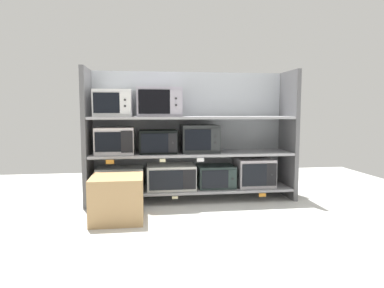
% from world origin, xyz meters
% --- Properties ---
extents(ground, '(6.37, 6.00, 0.02)m').
position_xyz_m(ground, '(0.00, -1.00, -0.01)').
color(ground, silver).
extents(back_panel, '(2.57, 0.04, 1.56)m').
position_xyz_m(back_panel, '(0.00, 0.28, 0.78)').
color(back_panel, '#9EA3A8').
rests_on(back_panel, ground).
extents(upright_left, '(0.05, 0.52, 1.56)m').
position_xyz_m(upright_left, '(-1.22, 0.00, 0.78)').
color(upright_left, '#5B5B5E').
rests_on(upright_left, ground).
extents(upright_right, '(0.05, 0.52, 1.56)m').
position_xyz_m(upright_right, '(1.22, 0.00, 0.78)').
color(upright_right, '#5B5B5E').
rests_on(upright_right, ground).
extents(shelf_0, '(2.37, 0.52, 0.03)m').
position_xyz_m(shelf_0, '(0.00, 0.00, 0.13)').
color(shelf_0, '#99999E').
rests_on(shelf_0, ground).
extents(microwave_0, '(0.54, 0.34, 0.27)m').
position_xyz_m(microwave_0, '(-0.85, -0.00, 0.28)').
color(microwave_0, '#A2A7A2').
rests_on(microwave_0, shelf_0).
extents(microwave_1, '(0.57, 0.43, 0.28)m').
position_xyz_m(microwave_1, '(-0.26, -0.00, 0.29)').
color(microwave_1, silver).
rests_on(microwave_1, shelf_0).
extents(microwave_2, '(0.44, 0.39, 0.26)m').
position_xyz_m(microwave_2, '(0.29, -0.00, 0.28)').
color(microwave_2, '#273533').
rests_on(microwave_2, shelf_0).
extents(microwave_3, '(0.45, 0.38, 0.34)m').
position_xyz_m(microwave_3, '(0.78, -0.00, 0.32)').
color(microwave_3, '#BCB4B9').
rests_on(microwave_3, shelf_0).
extents(price_tag_0, '(0.07, 0.00, 0.03)m').
position_xyz_m(price_tag_0, '(-0.23, -0.26, 0.10)').
color(price_tag_0, beige).
extents(price_tag_1, '(0.09, 0.00, 0.04)m').
position_xyz_m(price_tag_1, '(0.80, -0.26, 0.09)').
color(price_tag_1, orange).
extents(shelf_1, '(2.37, 0.52, 0.03)m').
position_xyz_m(shelf_1, '(0.00, 0.00, 0.56)').
color(shelf_1, '#99999E').
extents(microwave_4, '(0.44, 0.35, 0.30)m').
position_xyz_m(microwave_4, '(-0.90, -0.00, 0.73)').
color(microwave_4, silver).
rests_on(microwave_4, shelf_1).
extents(microwave_5, '(0.44, 0.38, 0.27)m').
position_xyz_m(microwave_5, '(-0.41, -0.00, 0.72)').
color(microwave_5, black).
rests_on(microwave_5, shelf_1).
extents(microwave_6, '(0.44, 0.38, 0.33)m').
position_xyz_m(microwave_6, '(0.09, -0.00, 0.74)').
color(microwave_6, '#282B2C').
rests_on(microwave_6, shelf_1).
extents(price_tag_2, '(0.09, 0.00, 0.05)m').
position_xyz_m(price_tag_2, '(-0.94, -0.26, 0.52)').
color(price_tag_2, orange).
extents(price_tag_3, '(0.06, 0.00, 0.04)m').
position_xyz_m(price_tag_3, '(-0.37, -0.26, 0.53)').
color(price_tag_3, beige).
extents(price_tag_4, '(0.08, 0.00, 0.04)m').
position_xyz_m(price_tag_4, '(0.06, -0.26, 0.52)').
color(price_tag_4, white).
extents(shelf_2, '(2.37, 0.52, 0.03)m').
position_xyz_m(shelf_2, '(0.00, 0.00, 1.00)').
color(shelf_2, '#99999E').
extents(microwave_7, '(0.42, 0.43, 0.30)m').
position_xyz_m(microwave_7, '(-0.91, -0.00, 1.16)').
color(microwave_7, silver).
rests_on(microwave_7, shelf_2).
extents(microwave_8, '(0.51, 0.44, 0.33)m').
position_xyz_m(microwave_8, '(-0.39, -0.00, 1.18)').
color(microwave_8, '#A49FAE').
rests_on(microwave_8, shelf_2).
extents(shipping_carton, '(0.50, 0.50, 0.44)m').
position_xyz_m(shipping_carton, '(-0.83, -0.67, 0.22)').
color(shipping_carton, tan).
rests_on(shipping_carton, ground).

